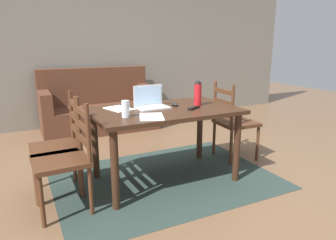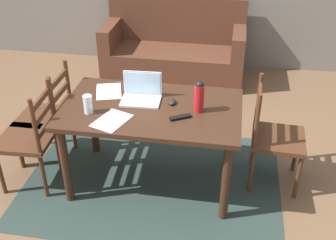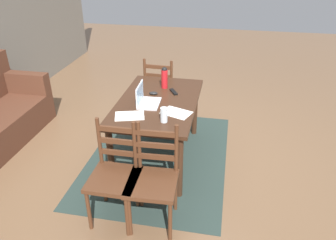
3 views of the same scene
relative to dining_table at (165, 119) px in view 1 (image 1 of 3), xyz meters
name	(u,v)px [view 1 (image 1 of 3)]	position (x,y,z in m)	size (l,w,h in m)	color
ground_plane	(165,179)	(0.00, 0.00, -0.66)	(14.00, 14.00, 0.00)	brown
area_rug	(165,178)	(0.00, 0.00, -0.65)	(2.24, 1.63, 0.01)	#283833
wall_back	(97,46)	(0.00, 2.71, 0.69)	(8.00, 0.12, 2.70)	slate
dining_table	(165,119)	(0.00, 0.00, 0.00)	(1.45, 0.88, 0.76)	#382114
chair_left_near	(65,159)	(-1.01, -0.17, -0.20)	(0.46, 0.46, 0.95)	#4C2B19
chair_left_far	(60,146)	(-1.01, 0.18, -0.20)	(0.44, 0.44, 0.95)	#4C2B19
chair_right_far	(233,122)	(1.01, 0.18, -0.20)	(0.46, 0.46, 0.95)	#4C2B19
couch	(98,108)	(-0.15, 2.24, -0.30)	(1.80, 0.80, 1.00)	#512D1E
laptop	(151,102)	(-0.11, 0.12, 0.16)	(0.33, 0.24, 0.23)	silver
water_bottle	(198,93)	(0.38, 0.00, 0.24)	(0.08, 0.08, 0.26)	red
drinking_glass	(125,109)	(-0.47, -0.17, 0.18)	(0.07, 0.07, 0.15)	silver
computer_mouse	(175,104)	(0.16, 0.09, 0.12)	(0.06, 0.10, 0.03)	black
tv_remote	(194,108)	(0.26, -0.13, 0.11)	(0.04, 0.17, 0.02)	black
paper_stack_left	(151,117)	(-0.26, -0.26, 0.10)	(0.21, 0.30, 0.00)	white
paper_stack_right	(119,109)	(-0.42, 0.20, 0.10)	(0.21, 0.30, 0.00)	white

